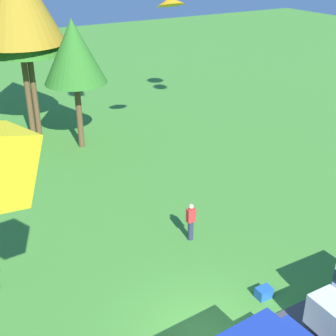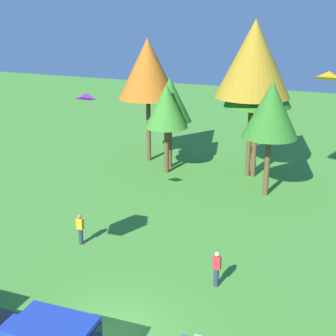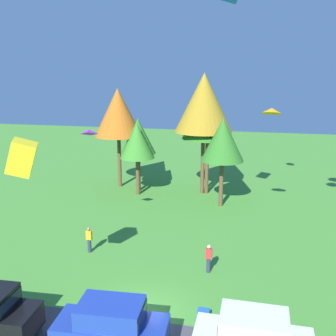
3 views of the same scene
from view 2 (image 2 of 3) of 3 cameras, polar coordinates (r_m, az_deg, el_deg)
ground_plane at (r=19.10m, az=-7.03°, el=-19.61°), size 120.00×120.00×0.00m
person_beside_suv at (r=21.37m, az=5.94°, el=-12.11°), size 0.36×0.24×1.71m
person_watching_sky at (r=25.17m, az=-10.63°, el=-7.31°), size 0.36×0.24×1.71m
tree_lone_near at (r=37.01m, az=-2.49°, el=11.98°), size 4.62×4.62×9.76m
tree_left_of_center at (r=35.57m, az=0.22°, el=8.30°), size 3.33×3.33×7.03m
tree_center_back at (r=34.36m, az=-0.19°, el=7.50°), size 3.18×3.18×6.71m
tree_right_of_center at (r=33.64m, az=10.43°, el=12.92°), size 5.31×5.31×11.22m
tree_far_right at (r=33.72m, az=11.05°, el=11.32°), size 4.75×4.75×10.02m
tree_far_left at (r=30.46m, az=12.46°, el=6.92°), size 3.61×3.61×7.62m
kite_delta_trailing_tail at (r=25.04m, az=19.04°, el=10.68°), size 1.52×1.57×0.70m
kite_diamond_low_drifter at (r=25.08m, az=-9.98°, el=8.64°), size 1.08×1.13×0.55m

